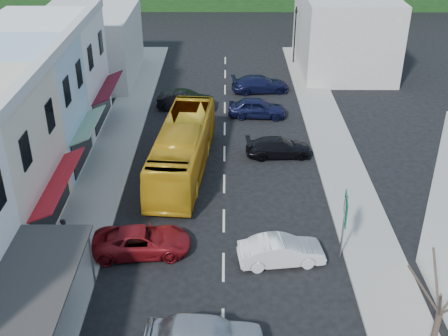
% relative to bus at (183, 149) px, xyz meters
% --- Properties ---
extents(ground, '(120.00, 120.00, 0.00)m').
position_rel_bus_xyz_m(ground, '(2.60, -9.58, -1.55)').
color(ground, black).
rests_on(ground, ground).
extents(sidewalk_left, '(3.00, 52.00, 0.15)m').
position_rel_bus_xyz_m(sidewalk_left, '(-4.90, 0.42, -1.48)').
color(sidewalk_left, gray).
rests_on(sidewalk_left, ground).
extents(sidewalk_right, '(3.00, 52.00, 0.15)m').
position_rel_bus_xyz_m(sidewalk_right, '(10.10, 0.42, -1.48)').
color(sidewalk_right, gray).
rests_on(sidewalk_right, ground).
extents(distant_block_left, '(8.00, 10.00, 6.00)m').
position_rel_bus_xyz_m(distant_block_left, '(-9.40, 17.42, 1.45)').
color(distant_block_left, '#B7B2A8').
rests_on(distant_block_left, ground).
extents(distant_block_right, '(8.00, 12.00, 7.00)m').
position_rel_bus_xyz_m(distant_block_right, '(13.60, 20.42, 1.95)').
color(distant_block_right, '#B7B2A8').
rests_on(distant_block_right, ground).
extents(bus, '(3.58, 11.78, 3.10)m').
position_rel_bus_xyz_m(bus, '(0.00, 0.00, 0.00)').
color(bus, gold).
rests_on(bus, ground).
extents(car_white, '(4.60, 2.36, 1.40)m').
position_rel_bus_xyz_m(car_white, '(5.41, -9.20, -0.85)').
color(car_white, silver).
rests_on(car_white, ground).
extents(car_red, '(4.75, 2.29, 1.40)m').
position_rel_bus_xyz_m(car_red, '(-1.48, -8.40, -0.85)').
color(car_red, maroon).
rests_on(car_red, ground).
extents(car_black_near, '(4.61, 2.13, 1.40)m').
position_rel_bus_xyz_m(car_black_near, '(6.23, 2.13, -0.85)').
color(car_black_near, black).
rests_on(car_black_near, ground).
extents(car_navy_mid, '(4.51, 2.09, 1.40)m').
position_rel_bus_xyz_m(car_navy_mid, '(5.08, 8.62, -0.85)').
color(car_navy_mid, black).
rests_on(car_navy_mid, ground).
extents(car_black_far, '(4.52, 2.12, 1.40)m').
position_rel_bus_xyz_m(car_black_far, '(-0.48, 10.12, -0.85)').
color(car_black_far, black).
rests_on(car_black_far, ground).
extents(car_navy_far, '(4.69, 2.37, 1.40)m').
position_rel_bus_xyz_m(car_navy_far, '(5.58, 13.94, -0.85)').
color(car_navy_far, black).
rests_on(car_navy_far, ground).
extents(pedestrian_left, '(0.45, 0.63, 1.70)m').
position_rel_bus_xyz_m(pedestrian_left, '(-5.38, -7.99, -0.55)').
color(pedestrian_left, black).
rests_on(pedestrian_left, sidewalk_left).
extents(direction_sign, '(0.62, 1.67, 3.61)m').
position_rel_bus_xyz_m(direction_sign, '(8.40, -8.78, 0.25)').
color(direction_sign, '#065B2D').
rests_on(direction_sign, ground).
extents(street_tree, '(2.57, 2.57, 6.37)m').
position_rel_bus_xyz_m(street_tree, '(10.34, -16.13, 1.63)').
color(street_tree, '#3A2D24').
rests_on(street_tree, ground).
extents(traffic_signal, '(1.21, 1.42, 5.46)m').
position_rel_bus_xyz_m(traffic_signal, '(9.20, 21.53, 1.18)').
color(traffic_signal, black).
rests_on(traffic_signal, ground).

